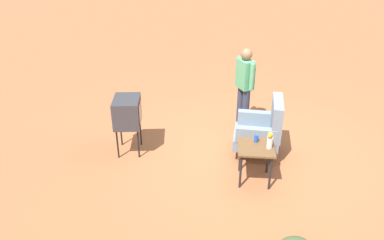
{
  "coord_description": "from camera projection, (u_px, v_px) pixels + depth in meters",
  "views": [
    {
      "loc": [
        5.88,
        -0.42,
        3.53
      ],
      "look_at": [
        0.23,
        -0.99,
        0.65
      ],
      "focal_mm": 34.42,
      "sensor_mm": 36.0,
      "label": 1
    }
  ],
  "objects": [
    {
      "name": "person_standing",
      "position": [
        244.0,
        84.0,
        7.1
      ],
      "size": [
        0.51,
        0.37,
        1.64
      ],
      "color": "#2D3347",
      "rests_on": "ground"
    },
    {
      "name": "side_table",
      "position": [
        256.0,
        152.0,
        5.68
      ],
      "size": [
        0.56,
        0.56,
        0.61
      ],
      "color": "black",
      "rests_on": "ground"
    },
    {
      "name": "flower_vase",
      "position": [
        270.0,
        139.0,
        5.55
      ],
      "size": [
        0.14,
        0.1,
        0.27
      ],
      "color": "silver",
      "rests_on": "side_table"
    },
    {
      "name": "tv_on_stand",
      "position": [
        127.0,
        112.0,
        6.35
      ],
      "size": [
        0.66,
        0.52,
        1.03
      ],
      "color": "black",
      "rests_on": "ground"
    },
    {
      "name": "soda_can_blue",
      "position": [
        256.0,
        138.0,
        5.75
      ],
      "size": [
        0.07,
        0.07,
        0.12
      ],
      "primitive_type": "cylinder",
      "color": "blue",
      "rests_on": "side_table"
    },
    {
      "name": "soda_can_red",
      "position": [
        269.0,
        141.0,
        5.68
      ],
      "size": [
        0.07,
        0.07,
        0.12
      ],
      "primitive_type": "cylinder",
      "color": "red",
      "rests_on": "side_table"
    },
    {
      "name": "armchair",
      "position": [
        262.0,
        129.0,
        6.38
      ],
      "size": [
        0.83,
        0.83,
        1.06
      ],
      "color": "brown",
      "rests_on": "ground"
    },
    {
      "name": "ground_plane",
      "position": [
        247.0,
        148.0,
        6.77
      ],
      "size": [
        60.0,
        60.0,
        0.0
      ],
      "primitive_type": "plane",
      "color": "#A05B38"
    }
  ]
}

